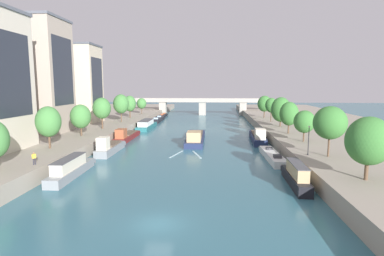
{
  "coord_description": "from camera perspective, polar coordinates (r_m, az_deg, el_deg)",
  "views": [
    {
      "loc": [
        4.81,
        -25.64,
        12.08
      ],
      "look_at": [
        0.0,
        41.9,
        2.81
      ],
      "focal_mm": 29.14,
      "sensor_mm": 36.0,
      "label": 1
    }
  ],
  "objects": [
    {
      "name": "moored_boat_left_far",
      "position": [
        107.22,
        -6.24,
        1.6
      ],
      "size": [
        2.94,
        15.71,
        2.24
      ],
      "color": "black",
      "rests_on": "ground"
    },
    {
      "name": "quay_left",
      "position": [
        90.37,
        -21.73,
        0.23
      ],
      "size": [
        36.0,
        170.0,
        2.12
      ],
      "primitive_type": "cube",
      "color": "gray",
      "rests_on": "ground"
    },
    {
      "name": "tree_left_distant",
      "position": [
        54.12,
        -24.81,
        1.05
      ],
      "size": [
        3.89,
        3.89,
        6.72
      ],
      "color": "brown",
      "rests_on": "quay_left"
    },
    {
      "name": "tree_right_end_of_row",
      "position": [
        99.99,
        13.14,
        4.35
      ],
      "size": [
        4.34,
        4.34,
        6.8
      ],
      "color": "brown",
      "rests_on": "quay_right"
    },
    {
      "name": "person_on_quay",
      "position": [
        44.22,
        -26.95,
        -4.85
      ],
      "size": [
        0.38,
        0.42,
        1.62
      ],
      "color": "#2D2D38",
      "rests_on": "quay_left"
    },
    {
      "name": "bridge_far",
      "position": [
        128.74,
        1.93,
        4.31
      ],
      "size": [
        56.95,
        4.4,
        6.8
      ],
      "color": "#9E998E",
      "rests_on": "ground"
    },
    {
      "name": "barge_midriver",
      "position": [
        67.61,
        0.64,
        -1.73
      ],
      "size": [
        3.84,
        19.89,
        3.01
      ],
      "color": "#1E284C",
      "rests_on": "ground"
    },
    {
      "name": "tree_left_far",
      "position": [
        74.77,
        -16.19,
        3.48
      ],
      "size": [
        4.11,
        4.11,
        7.19
      ],
      "color": "brown",
      "rests_on": "quay_left"
    },
    {
      "name": "moored_boat_left_gap_after",
      "position": [
        121.22,
        -5.25,
        2.3
      ],
      "size": [
        1.89,
        10.4,
        2.11
      ],
      "color": "black",
      "rests_on": "ground"
    },
    {
      "name": "moored_boat_left_downstream",
      "position": [
        71.36,
        -11.91,
        -1.41
      ],
      "size": [
        2.59,
        14.52,
        2.99
      ],
      "color": "maroon",
      "rests_on": "ground"
    },
    {
      "name": "tree_right_past_mid",
      "position": [
        47.38,
        23.95,
        0.87
      ],
      "size": [
        4.55,
        4.55,
        7.13
      ],
      "color": "brown",
      "rests_on": "quay_right"
    },
    {
      "name": "tree_right_by_lamp",
      "position": [
        37.46,
        29.61,
        -2.08
      ],
      "size": [
        4.63,
        4.63,
        6.77
      ],
      "color": "brown",
      "rests_on": "quay_right"
    },
    {
      "name": "building_left_corner",
      "position": [
        74.5,
        -26.81,
        8.52
      ],
      "size": [
        12.87,
        10.82,
        23.93
      ],
      "color": "#A89989",
      "rests_on": "quay_left"
    },
    {
      "name": "tree_right_distant",
      "position": [
        78.83,
        15.95,
        3.27
      ],
      "size": [
        4.72,
        4.72,
        7.16
      ],
      "color": "brown",
      "rests_on": "quay_right"
    },
    {
      "name": "tree_left_second",
      "position": [
        111.5,
        -9.21,
        4.46
      ],
      "size": [
        3.36,
        3.36,
        5.55
      ],
      "color": "brown",
      "rests_on": "quay_left"
    },
    {
      "name": "building_left_middle",
      "position": [
        91.05,
        -20.7,
        7.59
      ],
      "size": [
        13.09,
        9.55,
        20.84
      ],
      "color": "beige",
      "rests_on": "quay_left"
    },
    {
      "name": "tree_left_midway",
      "position": [
        87.8,
        -12.87,
        4.32
      ],
      "size": [
        4.22,
        4.22,
        7.57
      ],
      "color": "brown",
      "rests_on": "quay_left"
    },
    {
      "name": "tree_right_far",
      "position": [
        88.97,
        14.32,
        4.05
      ],
      "size": [
        3.39,
        3.39,
        6.57
      ],
      "color": "brown",
      "rests_on": "quay_right"
    },
    {
      "name": "tree_right_third",
      "position": [
        58.8,
        19.89,
        1.09
      ],
      "size": [
        3.73,
        3.73,
        5.59
      ],
      "color": "brown",
      "rests_on": "quay_right"
    },
    {
      "name": "quay_right",
      "position": [
        86.62,
        24.06,
        -0.2
      ],
      "size": [
        36.0,
        170.0,
        2.12
      ],
      "primitive_type": "cube",
      "color": "gray",
      "rests_on": "ground"
    },
    {
      "name": "lamppost_right_bank",
      "position": [
        47.62,
        20.57,
        -1.89
      ],
      "size": [
        0.28,
        0.28,
        4.28
      ],
      "color": "black",
      "rests_on": "quay_right"
    },
    {
      "name": "tree_left_past_mid",
      "position": [
        65.64,
        -19.72,
        2.01
      ],
      "size": [
        4.02,
        4.02,
        6.24
      ],
      "color": "brown",
      "rests_on": "quay_left"
    },
    {
      "name": "moored_boat_left_near",
      "position": [
        58.05,
        -14.84,
        -3.46
      ],
      "size": [
        2.36,
        11.42,
        3.42
      ],
      "color": "gray",
      "rests_on": "ground"
    },
    {
      "name": "moored_boat_right_second",
      "position": [
        53.21,
        14.46,
        -4.94
      ],
      "size": [
        2.54,
        13.28,
        2.21
      ],
      "color": "silver",
      "rests_on": "ground"
    },
    {
      "name": "wake_behind_barge",
      "position": [
        55.17,
        -1.0,
        -4.84
      ],
      "size": [
        5.6,
        5.9,
        0.03
      ],
      "color": "#A5D1DB",
      "rests_on": "ground"
    },
    {
      "name": "tree_left_third",
      "position": [
        98.93,
        -11.33,
        4.4
      ],
      "size": [
        3.79,
        3.79,
        6.84
      ],
      "color": "brown",
      "rests_on": "quay_left"
    },
    {
      "name": "moored_boat_right_far",
      "position": [
        69.18,
        11.95,
        -1.57
      ],
      "size": [
        3.27,
        15.86,
        3.42
      ],
      "color": "#1E284C",
      "rests_on": "ground"
    },
    {
      "name": "ground_plane",
      "position": [
        28.75,
        -6.22,
        -17.1
      ],
      "size": [
        400.0,
        400.0,
        0.0
      ],
      "primitive_type": "plane",
      "color": "#336675"
    },
    {
      "name": "tree_right_midway",
      "position": [
        67.65,
        17.34,
        2.51
      ],
      "size": [
        3.87,
        3.87,
        6.62
      ],
      "color": "brown",
      "rests_on": "quay_right"
    },
    {
      "name": "moored_boat_left_upstream",
      "position": [
        89.13,
        -8.34,
        0.58
      ],
      "size": [
        3.38,
        15.74,
        2.44
      ],
      "color": "#23666B",
      "rests_on": "ground"
    },
    {
      "name": "moored_boat_left_midway",
      "position": [
        44.88,
        -21.27,
        -6.89
      ],
      "size": [
        2.28,
        12.46,
        2.67
      ],
      "color": "gray",
      "rests_on": "ground"
    },
    {
      "name": "moored_boat_right_downstream",
      "position": [
        40.25,
        18.5,
        -8.3
      ],
      "size": [
        1.85,
        10.53,
        2.89
      ],
      "color": "black",
      "rests_on": "ground"
    }
  ]
}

